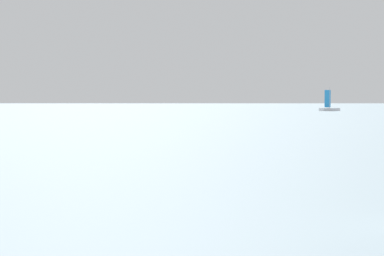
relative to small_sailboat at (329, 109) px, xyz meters
The scene contains 1 object.
small_sailboat is the anchor object (origin of this frame).
Camera 1 is at (-9.40, -17.27, 3.49)m, focal length 66.61 mm.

